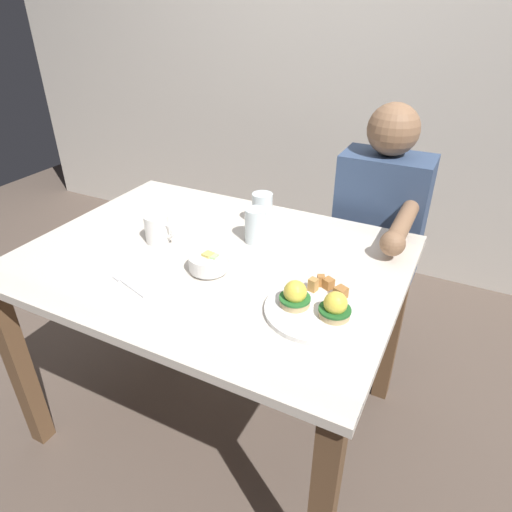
{
  "coord_description": "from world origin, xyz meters",
  "views": [
    {
      "loc": [
        0.69,
        -1.05,
        1.47
      ],
      "look_at": [
        0.16,
        0.0,
        0.78
      ],
      "focal_mm": 31.56,
      "sensor_mm": 36.0,
      "label": 1
    }
  ],
  "objects_px": {
    "dining_table": "(213,283)",
    "water_glass_far": "(255,227)",
    "coffee_mug": "(158,228)",
    "diner_person": "(378,230)",
    "fruit_bowl": "(209,263)",
    "water_glass_near": "(262,211)",
    "eggs_benedict_plate": "(315,305)",
    "fork": "(127,284)"
  },
  "relations": [
    {
      "from": "dining_table",
      "to": "diner_person",
      "type": "bearing_deg",
      "value": 56.1
    },
    {
      "from": "eggs_benedict_plate",
      "to": "fork",
      "type": "bearing_deg",
      "value": -167.03
    },
    {
      "from": "dining_table",
      "to": "water_glass_far",
      "type": "bearing_deg",
      "value": 60.51
    },
    {
      "from": "eggs_benedict_plate",
      "to": "dining_table",
      "type": "bearing_deg",
      "value": 161.83
    },
    {
      "from": "water_glass_near",
      "to": "water_glass_far",
      "type": "height_order",
      "value": "same"
    },
    {
      "from": "fork",
      "to": "water_glass_near",
      "type": "bearing_deg",
      "value": 71.84
    },
    {
      "from": "eggs_benedict_plate",
      "to": "fruit_bowl",
      "type": "bearing_deg",
      "value": 172.53
    },
    {
      "from": "fruit_bowl",
      "to": "coffee_mug",
      "type": "relative_size",
      "value": 1.08
    },
    {
      "from": "eggs_benedict_plate",
      "to": "diner_person",
      "type": "distance_m",
      "value": 0.74
    },
    {
      "from": "fork",
      "to": "diner_person",
      "type": "height_order",
      "value": "diner_person"
    },
    {
      "from": "dining_table",
      "to": "eggs_benedict_plate",
      "type": "relative_size",
      "value": 4.44
    },
    {
      "from": "dining_table",
      "to": "coffee_mug",
      "type": "relative_size",
      "value": 10.79
    },
    {
      "from": "eggs_benedict_plate",
      "to": "water_glass_near",
      "type": "distance_m",
      "value": 0.54
    },
    {
      "from": "fruit_bowl",
      "to": "diner_person",
      "type": "relative_size",
      "value": 0.11
    },
    {
      "from": "dining_table",
      "to": "eggs_benedict_plate",
      "type": "height_order",
      "value": "eggs_benedict_plate"
    },
    {
      "from": "fork",
      "to": "water_glass_near",
      "type": "xyz_separation_m",
      "value": [
        0.17,
        0.53,
        0.05
      ]
    },
    {
      "from": "coffee_mug",
      "to": "diner_person",
      "type": "xyz_separation_m",
      "value": [
        0.61,
        0.6,
        -0.14
      ]
    },
    {
      "from": "dining_table",
      "to": "water_glass_near",
      "type": "xyz_separation_m",
      "value": [
        0.05,
        0.28,
        0.16
      ]
    },
    {
      "from": "fruit_bowl",
      "to": "diner_person",
      "type": "height_order",
      "value": "diner_person"
    },
    {
      "from": "coffee_mug",
      "to": "eggs_benedict_plate",
      "type": "bearing_deg",
      "value": -12.32
    },
    {
      "from": "water_glass_far",
      "to": "diner_person",
      "type": "bearing_deg",
      "value": 54.75
    },
    {
      "from": "coffee_mug",
      "to": "water_glass_far",
      "type": "relative_size",
      "value": 0.93
    },
    {
      "from": "fork",
      "to": "dining_table",
      "type": "bearing_deg",
      "value": 63.38
    },
    {
      "from": "fork",
      "to": "water_glass_far",
      "type": "distance_m",
      "value": 0.46
    },
    {
      "from": "fork",
      "to": "water_glass_near",
      "type": "relative_size",
      "value": 1.28
    },
    {
      "from": "water_glass_near",
      "to": "coffee_mug",
      "type": "bearing_deg",
      "value": -132.89
    },
    {
      "from": "coffee_mug",
      "to": "water_glass_near",
      "type": "relative_size",
      "value": 0.93
    },
    {
      "from": "fork",
      "to": "diner_person",
      "type": "relative_size",
      "value": 0.13
    },
    {
      "from": "diner_person",
      "to": "fruit_bowl",
      "type": "bearing_deg",
      "value": -117.63
    },
    {
      "from": "diner_person",
      "to": "fork",
      "type": "bearing_deg",
      "value": -121.84
    },
    {
      "from": "coffee_mug",
      "to": "fork",
      "type": "distance_m",
      "value": 0.27
    },
    {
      "from": "fork",
      "to": "water_glass_far",
      "type": "xyz_separation_m",
      "value": [
        0.21,
        0.4,
        0.05
      ]
    },
    {
      "from": "water_glass_far",
      "to": "diner_person",
      "type": "relative_size",
      "value": 0.11
    },
    {
      "from": "fruit_bowl",
      "to": "water_glass_far",
      "type": "bearing_deg",
      "value": 80.4
    },
    {
      "from": "water_glass_near",
      "to": "water_glass_far",
      "type": "relative_size",
      "value": 1.0
    },
    {
      "from": "eggs_benedict_plate",
      "to": "fruit_bowl",
      "type": "relative_size",
      "value": 2.25
    },
    {
      "from": "coffee_mug",
      "to": "fork",
      "type": "height_order",
      "value": "coffee_mug"
    },
    {
      "from": "coffee_mug",
      "to": "water_glass_far",
      "type": "height_order",
      "value": "water_glass_far"
    },
    {
      "from": "fruit_bowl",
      "to": "diner_person",
      "type": "bearing_deg",
      "value": 62.37
    },
    {
      "from": "water_glass_far",
      "to": "dining_table",
      "type": "bearing_deg",
      "value": -119.49
    },
    {
      "from": "dining_table",
      "to": "water_glass_far",
      "type": "height_order",
      "value": "water_glass_far"
    },
    {
      "from": "dining_table",
      "to": "water_glass_far",
      "type": "distance_m",
      "value": 0.23
    }
  ]
}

